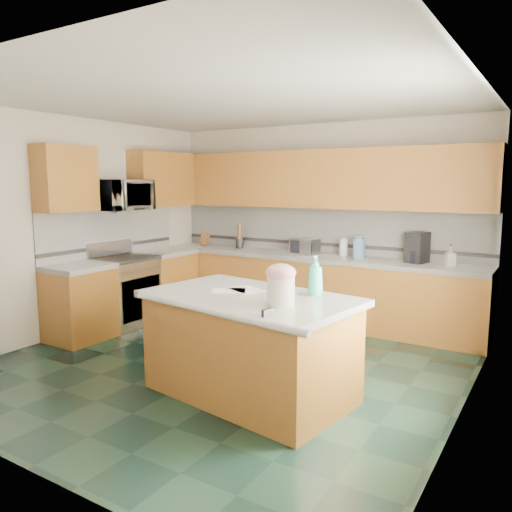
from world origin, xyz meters
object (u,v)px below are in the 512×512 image
Objects in this scene: island_base at (250,349)px; soap_bottle_island at (315,275)px; island_top at (250,298)px; knife_block at (205,239)px; toaster_oven at (305,246)px; treat_jar at (281,291)px; coffee_maker at (417,247)px.

soap_bottle_island is (0.49, 0.29, 0.67)m from island_base.
knife_block is at bearing 142.27° from island_top.
treat_jar is at bearing -53.17° from toaster_oven.
coffee_maker is at bearing 81.60° from island_top.
coffee_maker is at bearing 81.60° from island_base.
coffee_maker is (0.29, 2.31, 0.01)m from soap_bottle_island.
island_top is 9.17× the size of knife_block.
island_top is 5.09× the size of toaster_oven.
coffee_maker reaches higher than treat_jar.
island_top is 5.22× the size of soap_bottle_island.
soap_bottle_island reaches higher than island_top.
soap_bottle_island reaches higher than island_base.
island_base is at bearing -59.88° from toaster_oven.
island_base is 4.81× the size of toaster_oven.
toaster_oven is at bearing -10.21° from knife_block.
toaster_oven is at bearing 114.40° from island_base.
treat_jar is at bearing -16.57° from island_top.
coffee_maker is (1.52, 0.03, 0.08)m from toaster_oven.
island_top reaches higher than island_base.
toaster_oven is at bearing -162.21° from coffee_maker.
toaster_oven reaches higher than island_top.
treat_jar is 0.62× the size of coffee_maker.
island_top is 0.49m from treat_jar.
treat_jar is 0.49m from soap_bottle_island.
island_top is 2.72m from coffee_maker.
island_top is 2.67m from toaster_oven.
knife_block is (-2.89, 2.76, -0.01)m from treat_jar.
island_top is 7.98× the size of treat_jar.
treat_jar reaches higher than island_base.
knife_block is at bearing 142.27° from island_base.
toaster_oven is at bearing 114.22° from treat_jar.
treat_jar is at bearing -16.57° from island_base.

